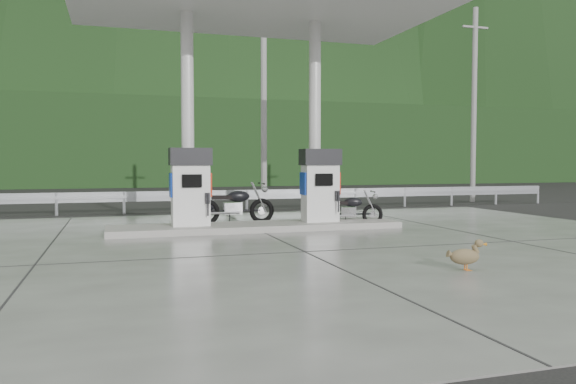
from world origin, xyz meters
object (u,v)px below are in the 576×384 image
object	(u,v)px
gas_pump_right	(320,185)
duck	(465,257)
gas_pump_left	(190,187)
motorcycle_right	(350,210)
motorcycle_left	(235,206)

from	to	relation	value
gas_pump_right	duck	world-z (taller)	gas_pump_right
gas_pump_left	motorcycle_right	bearing A→B (deg)	4.76
gas_pump_left	motorcycle_right	world-z (taller)	gas_pump_left
motorcycle_left	duck	world-z (taller)	motorcycle_left
motorcycle_left	duck	xyz separation A→B (m)	(1.98, -7.34, -0.27)
gas_pump_left	motorcycle_left	distance (m)	2.08
motorcycle_right	gas_pump_right	bearing A→B (deg)	-145.89
gas_pump_right	duck	distance (m)	5.92
gas_pump_right	motorcycle_right	distance (m)	1.21
motorcycle_left	duck	size ratio (longest dim) A/B	3.60
motorcycle_left	motorcycle_right	xyz separation A→B (m)	(2.81, -1.14, -0.09)
motorcycle_right	duck	bearing A→B (deg)	-83.46
motorcycle_right	duck	size ratio (longest dim) A/B	2.93
gas_pump_left	gas_pump_right	bearing A→B (deg)	0.00
gas_pump_left	duck	bearing A→B (deg)	-60.43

